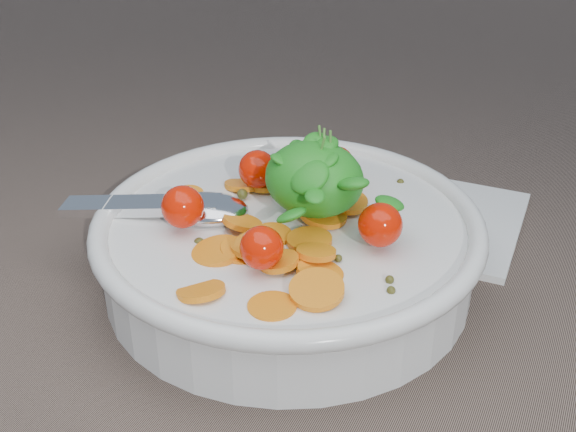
% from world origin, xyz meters
% --- Properties ---
extents(ground, '(6.00, 6.00, 0.00)m').
position_xyz_m(ground, '(0.00, 0.00, 0.00)').
color(ground, '#735F52').
rests_on(ground, ground).
extents(bowl, '(0.31, 0.29, 0.12)m').
position_xyz_m(bowl, '(-0.00, 0.03, 0.03)').
color(bowl, white).
rests_on(bowl, ground).
extents(napkin, '(0.18, 0.16, 0.01)m').
position_xyz_m(napkin, '(0.06, 0.16, 0.00)').
color(napkin, white).
rests_on(napkin, ground).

